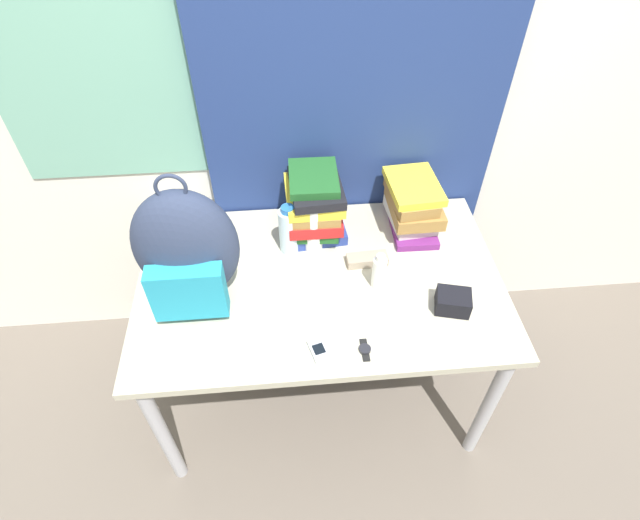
{
  "coord_description": "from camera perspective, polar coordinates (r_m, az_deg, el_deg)",
  "views": [
    {
      "loc": [
        -0.11,
        -0.79,
        2.06
      ],
      "look_at": [
        0.0,
        0.41,
        0.82
      ],
      "focal_mm": 28.0,
      "sensor_mm": 36.0,
      "label": 1
    }
  ],
  "objects": [
    {
      "name": "ground_plane",
      "position": [
        2.21,
        1.02,
        -23.03
      ],
      "size": [
        12.0,
        12.0,
        0.0
      ],
      "primitive_type": "plane",
      "color": "#665B51"
    },
    {
      "name": "wall_back",
      "position": [
        1.88,
        -1.58,
        20.19
      ],
      "size": [
        6.0,
        0.06,
        2.5
      ],
      "color": "silver",
      "rests_on": "ground_plane"
    },
    {
      "name": "curtain_blue",
      "position": [
        1.85,
        4.09,
        19.61
      ],
      "size": [
        1.11,
        0.04,
        2.5
      ],
      "color": "navy",
      "rests_on": "ground_plane"
    },
    {
      "name": "desk",
      "position": [
        1.86,
        0.0,
        -3.85
      ],
      "size": [
        1.31,
        0.82,
        0.72
      ],
      "color": "#B7B299",
      "rests_on": "ground_plane"
    },
    {
      "name": "backpack",
      "position": [
        1.65,
        -15.0,
        1.02
      ],
      "size": [
        0.34,
        0.25,
        0.51
      ],
      "color": "#2D3851",
      "rests_on": "desk"
    },
    {
      "name": "book_stack_left",
      "position": [
        1.89,
        -0.53,
        6.3
      ],
      "size": [
        0.23,
        0.27,
        0.27
      ],
      "color": "navy",
      "rests_on": "desk"
    },
    {
      "name": "book_stack_center",
      "position": [
        1.97,
        10.51,
        6.14
      ],
      "size": [
        0.21,
        0.29,
        0.21
      ],
      "color": "#6B2370",
      "rests_on": "desk"
    },
    {
      "name": "water_bottle",
      "position": [
        1.85,
        -3.59,
        3.45
      ],
      "size": [
        0.07,
        0.07,
        0.21
      ],
      "color": "silver",
      "rests_on": "desk"
    },
    {
      "name": "sports_bottle",
      "position": [
        1.84,
        -0.77,
        3.81
      ],
      "size": [
        0.07,
        0.07,
        0.23
      ],
      "color": "white",
      "rests_on": "desk"
    },
    {
      "name": "sunscreen_bottle",
      "position": [
        1.74,
        6.76,
        -1.38
      ],
      "size": [
        0.05,
        0.05,
        0.15
      ],
      "color": "white",
      "rests_on": "desk"
    },
    {
      "name": "cell_phone",
      "position": [
        1.6,
        -0.14,
        -10.29
      ],
      "size": [
        0.07,
        0.1,
        0.02
      ],
      "color": "#B7BCC6",
      "rests_on": "desk"
    },
    {
      "name": "sunglasses_case",
      "position": [
        1.85,
        5.4,
        0.04
      ],
      "size": [
        0.15,
        0.06,
        0.04
      ],
      "color": "gray",
      "rests_on": "desk"
    },
    {
      "name": "camera_pouch",
      "position": [
        1.75,
        14.96,
        -4.61
      ],
      "size": [
        0.13,
        0.12,
        0.07
      ],
      "color": "black",
      "rests_on": "desk"
    },
    {
      "name": "wristwatch",
      "position": [
        1.62,
        5.15,
        -10.15
      ],
      "size": [
        0.04,
        0.08,
        0.01
      ],
      "color": "black",
      "rests_on": "desk"
    }
  ]
}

